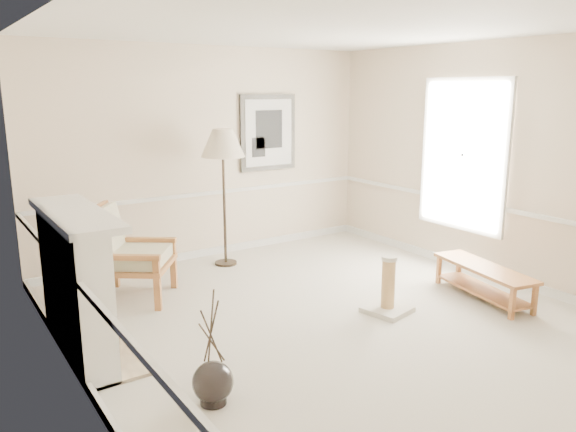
# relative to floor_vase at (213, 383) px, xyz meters

# --- Properties ---
(ground) EXTENTS (5.50, 5.50, 0.00)m
(ground) POSITION_rel_floor_vase_xyz_m (1.73, 0.81, -0.17)
(ground) COLOR silver
(ground) RESTS_ON ground
(room) EXTENTS (5.04, 5.54, 2.92)m
(room) POSITION_rel_floor_vase_xyz_m (1.87, 0.89, 1.70)
(room) COLOR beige
(room) RESTS_ON ground
(fireplace) EXTENTS (0.64, 1.64, 1.31)m
(fireplace) POSITION_rel_floor_vase_xyz_m (-0.61, 1.41, 0.47)
(fireplace) COLOR white
(fireplace) RESTS_ON ground
(floor_vase) EXTENTS (0.31, 0.31, 0.92)m
(floor_vase) POSITION_rel_floor_vase_xyz_m (0.00, 0.00, 0.00)
(floor_vase) COLOR black
(floor_vase) RESTS_ON ground
(armchair) EXTENTS (1.16, 1.14, 1.06)m
(armchair) POSITION_rel_floor_vase_xyz_m (0.15, 2.55, 0.40)
(armchair) COLOR #A06B33
(armchair) RESTS_ON ground
(floor_lamp) EXTENTS (0.61, 0.61, 1.82)m
(floor_lamp) POSITION_rel_floor_vase_xyz_m (1.68, 3.03, 1.42)
(floor_lamp) COLOR black
(floor_lamp) RESTS_ON ground
(bench) EXTENTS (0.64, 1.37, 0.38)m
(bench) POSITION_rel_floor_vase_xyz_m (3.53, 0.29, 0.08)
(bench) COLOR #A06B33
(bench) RESTS_ON ground
(scratching_post) EXTENTS (0.52, 0.52, 0.62)m
(scratching_post) POSITION_rel_floor_vase_xyz_m (2.34, 0.58, 0.03)
(scratching_post) COLOR silver
(scratching_post) RESTS_ON ground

